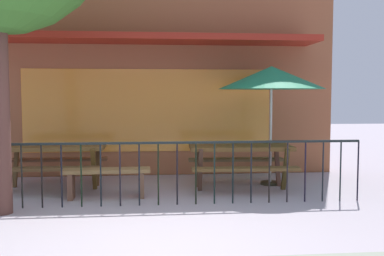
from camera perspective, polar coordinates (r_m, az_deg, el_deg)
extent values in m
plane|color=#ABA0AA|center=(5.27, -5.51, -14.24)|extent=(40.00, 40.00, 0.00)
cube|color=brown|center=(9.70, -5.48, -5.70)|extent=(7.82, 0.54, 0.01)
cube|color=#975536|center=(9.60, -5.59, 9.44)|extent=(7.82, 0.50, 5.09)
cube|color=orange|center=(9.30, -5.54, 2.24)|extent=(5.08, 0.02, 1.70)
cube|color=#A32517|center=(8.88, -5.61, 11.25)|extent=(6.65, 1.00, 0.12)
cube|color=black|center=(6.74, -5.55, -1.90)|extent=(6.57, 0.04, 0.04)
cylinder|color=black|center=(7.15, -23.06, -5.72)|extent=(0.02, 0.02, 0.95)
cylinder|color=black|center=(7.06, -20.84, -5.77)|extent=(0.02, 0.02, 0.95)
cylinder|color=black|center=(6.99, -18.57, -5.81)|extent=(0.02, 0.02, 0.95)
cylinder|color=black|center=(6.93, -16.26, -5.85)|extent=(0.02, 0.02, 0.95)
cylinder|color=black|center=(6.89, -13.91, -5.87)|extent=(0.02, 0.02, 0.95)
cylinder|color=black|center=(6.85, -11.54, -5.89)|extent=(0.02, 0.02, 0.95)
cylinder|color=black|center=(6.83, -9.14, -5.89)|extent=(0.02, 0.02, 0.95)
cylinder|color=black|center=(6.81, -6.73, -5.88)|extent=(0.02, 0.02, 0.95)
cylinder|color=black|center=(6.81, -4.31, -5.87)|extent=(0.02, 0.02, 0.95)
cylinder|color=black|center=(6.82, -1.90, -5.84)|extent=(0.02, 0.02, 0.95)
cylinder|color=black|center=(6.85, 0.50, -5.81)|extent=(0.02, 0.02, 0.95)
cylinder|color=black|center=(6.88, 2.87, -5.76)|extent=(0.02, 0.02, 0.95)
cylinder|color=black|center=(6.93, 5.22, -5.70)|extent=(0.02, 0.02, 0.95)
cylinder|color=black|center=(6.99, 7.54, -5.64)|extent=(0.02, 0.02, 0.95)
cylinder|color=black|center=(7.06, 9.81, -5.57)|extent=(0.02, 0.02, 0.95)
cylinder|color=black|center=(7.14, 12.03, -5.49)|extent=(0.02, 0.02, 0.95)
cylinder|color=black|center=(7.23, 14.20, -5.41)|extent=(0.02, 0.02, 0.95)
cylinder|color=black|center=(7.33, 16.32, -5.32)|extent=(0.02, 0.02, 0.95)
cylinder|color=black|center=(7.44, 18.37, -5.22)|extent=(0.02, 0.02, 0.95)
cylinder|color=black|center=(7.56, 20.36, -5.12)|extent=(0.02, 0.02, 0.95)
cube|color=brown|center=(8.35, -17.23, -2.34)|extent=(1.80, 0.76, 0.07)
cube|color=brown|center=(7.86, -17.99, -4.97)|extent=(1.80, 0.26, 0.05)
cube|color=brown|center=(8.93, -16.47, -3.86)|extent=(1.80, 0.26, 0.05)
cube|color=brown|center=(8.32, -22.57, -5.08)|extent=(0.07, 0.35, 0.78)
cube|color=brown|center=(8.85, -21.50, -4.51)|extent=(0.07, 0.35, 0.78)
cube|color=brown|center=(8.01, -12.38, -5.20)|extent=(0.07, 0.35, 0.78)
cube|color=#53351A|center=(8.56, -11.93, -4.59)|extent=(0.07, 0.35, 0.78)
cube|color=brown|center=(8.02, 6.19, -2.45)|extent=(1.83, 0.83, 0.07)
cube|color=brown|center=(7.52, 6.86, -5.20)|extent=(1.81, 0.33, 0.05)
cube|color=brown|center=(8.60, 5.58, -4.01)|extent=(1.81, 0.33, 0.05)
cube|color=#513629|center=(7.71, 1.07, -5.47)|extent=(0.08, 0.35, 0.78)
cube|color=#4E3523|center=(8.26, 0.78, -4.82)|extent=(0.08, 0.35, 0.78)
cube|color=#50401C|center=(7.95, 11.78, -5.26)|extent=(0.08, 0.35, 0.78)
cube|color=brown|center=(8.49, 10.80, -4.65)|extent=(0.08, 0.35, 0.78)
cylinder|color=black|center=(8.55, 9.91, -6.92)|extent=(0.36, 0.36, 0.05)
cylinder|color=beige|center=(8.41, 10.00, 0.10)|extent=(0.04, 0.04, 2.15)
cone|color=#1D7D52|center=(8.40, 10.08, 6.33)|extent=(1.95, 1.95, 0.42)
cube|color=olive|center=(7.38, -10.82, -5.35)|extent=(1.41, 0.36, 0.06)
cube|color=brown|center=(7.48, -15.12, -7.05)|extent=(0.08, 0.29, 0.45)
cube|color=brown|center=(7.41, -6.44, -7.03)|extent=(0.08, 0.29, 0.45)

